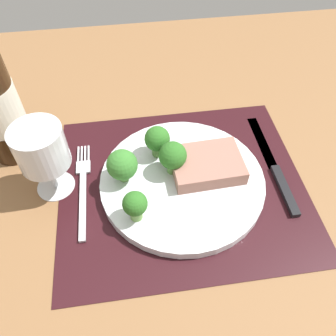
{
  "coord_description": "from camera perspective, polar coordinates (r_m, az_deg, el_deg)",
  "views": [
    {
      "loc": [
        -7.28,
        -34.01,
        46.21
      ],
      "look_at": [
        -2.0,
        2.43,
        1.9
      ],
      "focal_mm": 37.01,
      "sensor_mm": 36.0,
      "label": 1
    }
  ],
  "objects": [
    {
      "name": "broccoli_near_steak",
      "position": [
        0.57,
        -1.78,
        4.68
      ],
      "size": [
        4.24,
        4.24,
        5.78
      ],
      "color": "#5B8942",
      "rests_on": "plate"
    },
    {
      "name": "wine_glass",
      "position": [
        0.54,
        -20.07,
        2.65
      ],
      "size": [
        7.68,
        7.68,
        12.82
      ],
      "color": "silver",
      "rests_on": "ground_plane"
    },
    {
      "name": "broccoli_center",
      "position": [
        0.5,
        -5.44,
        -6.06
      ],
      "size": [
        3.66,
        3.66,
        5.37
      ],
      "color": "#6B994C",
      "rests_on": "plate"
    },
    {
      "name": "ground_plane",
      "position": [
        0.59,
        2.27,
        -3.7
      ],
      "size": [
        140.0,
        110.0,
        3.0
      ],
      "primitive_type": "cube",
      "color": "brown"
    },
    {
      "name": "broccoli_near_fork",
      "position": [
        0.54,
        -7.56,
        0.48
      ],
      "size": [
        4.91,
        4.91,
        5.94
      ],
      "color": "#5B8942",
      "rests_on": "plate"
    },
    {
      "name": "knife",
      "position": [
        0.62,
        17.27,
        -0.24
      ],
      "size": [
        1.8,
        23.0,
        0.8
      ],
      "rotation": [
        0.0,
        0.0,
        0.03
      ],
      "color": "black",
      "rests_on": "placemat"
    },
    {
      "name": "steak",
      "position": [
        0.57,
        6.41,
        0.56
      ],
      "size": [
        11.66,
        8.93,
        2.58
      ],
      "primitive_type": "cube",
      "rotation": [
        0.0,
        0.0,
        0.04
      ],
      "color": "#9E6B5B",
      "rests_on": "plate"
    },
    {
      "name": "placemat",
      "position": [
        0.58,
        2.32,
        -2.73
      ],
      "size": [
        40.28,
        35.09,
        0.3
      ],
      "primitive_type": "cube",
      "color": "black",
      "rests_on": "ground_plane"
    },
    {
      "name": "broccoli_back_left",
      "position": [
        0.55,
        0.78,
        1.96
      ],
      "size": [
        4.51,
        4.51,
        6.01
      ],
      "color": "#5B8942",
      "rests_on": "plate"
    },
    {
      "name": "fork",
      "position": [
        0.58,
        -13.81,
        -3.14
      ],
      "size": [
        2.4,
        19.2,
        0.5
      ],
      "rotation": [
        0.0,
        0.0,
        0.01
      ],
      "color": "silver",
      "rests_on": "placemat"
    },
    {
      "name": "plate",
      "position": [
        0.57,
        2.35,
        -2.16
      ],
      "size": [
        26.81,
        26.81,
        1.6
      ],
      "primitive_type": "cylinder",
      "color": "silver",
      "rests_on": "placemat"
    }
  ]
}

